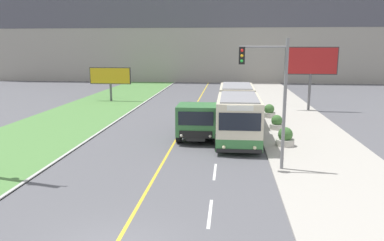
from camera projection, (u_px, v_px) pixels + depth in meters
The scene contains 11 objects.
lane_marking_centre at pixel (132, 234), 12.07m from camera, with size 2.88×140.00×0.01m.
apartment_block_background at pixel (211, 6), 63.02m from camera, with size 80.00×8.04×25.22m.
city_bus at pixel (237, 111), 25.97m from camera, with size 2.70×12.39×2.98m.
dump_truck at pixel (199, 121), 24.22m from camera, with size 2.56×6.60×2.38m.
car_distant at pixel (232, 95), 40.85m from camera, with size 1.80×4.30×1.45m.
traffic_light_mast at pixel (272, 88), 17.53m from camera, with size 2.28×0.32×6.31m.
billboard_large at pixel (311, 63), 34.07m from camera, with size 4.74×0.24×5.88m.
billboard_small at pixel (110, 77), 40.61m from camera, with size 4.53×0.24×3.68m.
planter_round_near at pixel (285, 138), 22.35m from camera, with size 1.09×1.09×1.13m.
planter_round_second at pixel (277, 123), 26.82m from camera, with size 0.99×0.99×1.03m.
planter_round_third at pixel (269, 112), 31.28m from camera, with size 1.05×1.05×1.11m.
Camera 1 is at (3.34, -9.43, 5.96)m, focal length 35.00 mm.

